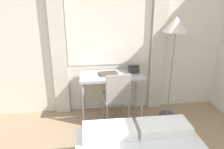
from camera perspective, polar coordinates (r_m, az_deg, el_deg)
name	(u,v)px	position (r m, az deg, el deg)	size (l,w,h in m)	color
wall_back_with_window	(102,35)	(3.69, -2.67, 10.22)	(5.26, 0.13, 2.70)	silver
desk	(111,79)	(3.55, -0.14, -1.24)	(1.02, 0.52, 0.77)	#B2B2B7
desk_chair	(117,95)	(3.38, 1.25, -5.48)	(0.44, 0.44, 0.90)	gray
standing_lamp	(175,31)	(3.51, 16.22, 10.81)	(0.39, 0.39, 1.69)	#4C4C51
telephone	(134,69)	(3.66, 5.64, 1.45)	(0.18, 0.19, 0.11)	#2D2D2D
book	(108,73)	(3.55, -0.98, 0.29)	(0.32, 0.23, 0.02)	#4C4238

